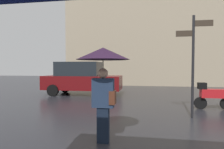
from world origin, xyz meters
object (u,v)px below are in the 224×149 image
street_signpost (193,56)px  pedestrian_with_umbrella (103,65)px  parked_scooter (212,95)px  parked_car_left (82,78)px

street_signpost → pedestrian_with_umbrella: bearing=-135.3°
parked_scooter → parked_car_left: 6.75m
pedestrian_with_umbrella → parked_car_left: pedestrian_with_umbrella is taller
parked_car_left → pedestrian_with_umbrella: bearing=124.2°
parked_car_left → street_signpost: street_signpost is taller
street_signpost → parked_scooter: bearing=52.6°
pedestrian_with_umbrella → street_signpost: street_signpost is taller
pedestrian_with_umbrella → parked_car_left: 7.14m
parked_scooter → parked_car_left: size_ratio=0.31×
parked_scooter → street_signpost: 2.20m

